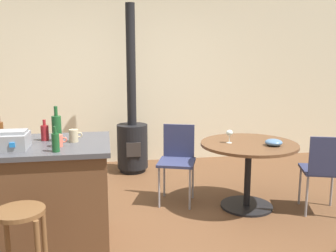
{
  "coord_description": "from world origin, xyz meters",
  "views": [
    {
      "loc": [
        -0.32,
        -3.29,
        1.64
      ],
      "look_at": [
        0.28,
        0.24,
        0.97
      ],
      "focal_mm": 39.44,
      "sensor_mm": 36.0,
      "label": 1
    }
  ],
  "objects_px": {
    "toolbox": "(4,141)",
    "cup_1": "(74,136)",
    "wine_glass": "(229,133)",
    "kitchen_island": "(35,196)",
    "folding_chair_far": "(177,157)",
    "serving_bowl": "(274,142)",
    "bottle_1": "(45,132)",
    "bottle_0": "(56,142)",
    "cup_0": "(58,141)",
    "bottle_4": "(0,131)",
    "wood_stove": "(132,133)",
    "folding_chair_near": "(323,168)",
    "wooden_stool": "(21,235)",
    "dining_table": "(248,158)",
    "bottle_3": "(57,128)"
  },
  "relations": [
    {
      "from": "dining_table",
      "to": "bottle_3",
      "type": "relative_size",
      "value": 3.43
    },
    {
      "from": "folding_chair_far",
      "to": "bottle_3",
      "type": "relative_size",
      "value": 2.89
    },
    {
      "from": "toolbox",
      "to": "dining_table",
      "type": "bearing_deg",
      "value": 16.04
    },
    {
      "from": "serving_bowl",
      "to": "folding_chair_near",
      "type": "bearing_deg",
      "value": -16.04
    },
    {
      "from": "kitchen_island",
      "to": "serving_bowl",
      "type": "distance_m",
      "value": 2.39
    },
    {
      "from": "cup_1",
      "to": "serving_bowl",
      "type": "relative_size",
      "value": 0.63
    },
    {
      "from": "kitchen_island",
      "to": "serving_bowl",
      "type": "height_order",
      "value": "kitchen_island"
    },
    {
      "from": "cup_0",
      "to": "wine_glass",
      "type": "xyz_separation_m",
      "value": [
        1.69,
        0.69,
        -0.14
      ]
    },
    {
      "from": "bottle_3",
      "to": "cup_0",
      "type": "distance_m",
      "value": 0.22
    },
    {
      "from": "kitchen_island",
      "to": "cup_0",
      "type": "bearing_deg",
      "value": -31.06
    },
    {
      "from": "wooden_stool",
      "to": "wood_stove",
      "type": "height_order",
      "value": "wood_stove"
    },
    {
      "from": "toolbox",
      "to": "bottle_0",
      "type": "height_order",
      "value": "bottle_0"
    },
    {
      "from": "bottle_0",
      "to": "dining_table",
      "type": "bearing_deg",
      "value": 23.29
    },
    {
      "from": "toolbox",
      "to": "cup_0",
      "type": "height_order",
      "value": "toolbox"
    },
    {
      "from": "toolbox",
      "to": "cup_1",
      "type": "distance_m",
      "value": 0.55
    },
    {
      "from": "bottle_4",
      "to": "toolbox",
      "type": "bearing_deg",
      "value": -70.58
    },
    {
      "from": "toolbox",
      "to": "cup_0",
      "type": "bearing_deg",
      "value": 2.36
    },
    {
      "from": "wine_glass",
      "to": "kitchen_island",
      "type": "bearing_deg",
      "value": -164.1
    },
    {
      "from": "bottle_1",
      "to": "cup_0",
      "type": "bearing_deg",
      "value": -61.32
    },
    {
      "from": "folding_chair_far",
      "to": "bottle_3",
      "type": "distance_m",
      "value": 1.52
    },
    {
      "from": "bottle_1",
      "to": "wine_glass",
      "type": "height_order",
      "value": "bottle_1"
    },
    {
      "from": "cup_0",
      "to": "folding_chair_near",
      "type": "bearing_deg",
      "value": 7.56
    },
    {
      "from": "bottle_4",
      "to": "kitchen_island",
      "type": "bearing_deg",
      "value": -32.37
    },
    {
      "from": "kitchen_island",
      "to": "cup_0",
      "type": "height_order",
      "value": "cup_0"
    },
    {
      "from": "kitchen_island",
      "to": "cup_1",
      "type": "height_order",
      "value": "cup_1"
    },
    {
      "from": "wooden_stool",
      "to": "serving_bowl",
      "type": "height_order",
      "value": "serving_bowl"
    },
    {
      "from": "folding_chair_near",
      "to": "serving_bowl",
      "type": "bearing_deg",
      "value": 163.96
    },
    {
      "from": "folding_chair_near",
      "to": "bottle_1",
      "type": "relative_size",
      "value": 4.68
    },
    {
      "from": "cup_0",
      "to": "serving_bowl",
      "type": "relative_size",
      "value": 0.66
    },
    {
      "from": "toolbox",
      "to": "serving_bowl",
      "type": "xyz_separation_m",
      "value": [
        2.52,
        0.51,
        -0.23
      ]
    },
    {
      "from": "bottle_0",
      "to": "bottle_4",
      "type": "height_order",
      "value": "bottle_4"
    },
    {
      "from": "bottle_1",
      "to": "bottle_3",
      "type": "xyz_separation_m",
      "value": [
        0.11,
        -0.04,
        0.05
      ]
    },
    {
      "from": "toolbox",
      "to": "serving_bowl",
      "type": "distance_m",
      "value": 2.58
    },
    {
      "from": "kitchen_island",
      "to": "wine_glass",
      "type": "distance_m",
      "value": 2.04
    },
    {
      "from": "wood_stove",
      "to": "cup_1",
      "type": "bearing_deg",
      "value": -107.55
    },
    {
      "from": "wood_stove",
      "to": "toolbox",
      "type": "relative_size",
      "value": 6.54
    },
    {
      "from": "folding_chair_far",
      "to": "cup_1",
      "type": "xyz_separation_m",
      "value": [
        -1.07,
        -0.82,
        0.46
      ]
    },
    {
      "from": "bottle_0",
      "to": "cup_1",
      "type": "xyz_separation_m",
      "value": [
        0.11,
        0.32,
        -0.02
      ]
    },
    {
      "from": "toolbox",
      "to": "cup_1",
      "type": "relative_size",
      "value": 3.17
    },
    {
      "from": "kitchen_island",
      "to": "wine_glass",
      "type": "bearing_deg",
      "value": 15.9
    },
    {
      "from": "wooden_stool",
      "to": "toolbox",
      "type": "distance_m",
      "value": 0.82
    },
    {
      "from": "serving_bowl",
      "to": "bottle_1",
      "type": "bearing_deg",
      "value": -173.94
    },
    {
      "from": "cup_1",
      "to": "wine_glass",
      "type": "distance_m",
      "value": 1.67
    },
    {
      "from": "wooden_stool",
      "to": "dining_table",
      "type": "bearing_deg",
      "value": 31.12
    },
    {
      "from": "wood_stove",
      "to": "bottle_0",
      "type": "relative_size",
      "value": 11.94
    },
    {
      "from": "dining_table",
      "to": "bottle_3",
      "type": "distance_m",
      "value": 2.04
    },
    {
      "from": "cup_0",
      "to": "bottle_4",
      "type": "bearing_deg",
      "value": 148.2
    },
    {
      "from": "dining_table",
      "to": "bottle_4",
      "type": "distance_m",
      "value": 2.49
    },
    {
      "from": "folding_chair_far",
      "to": "bottle_0",
      "type": "distance_m",
      "value": 1.71
    },
    {
      "from": "kitchen_island",
      "to": "toolbox",
      "type": "distance_m",
      "value": 0.58
    }
  ]
}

